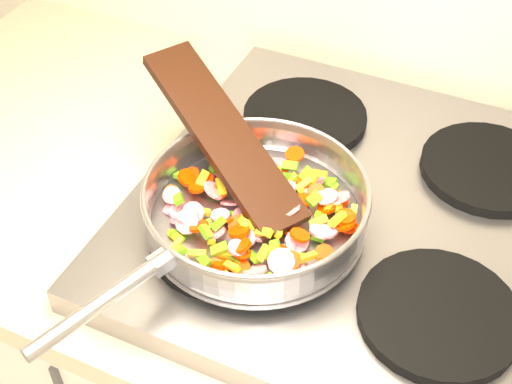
% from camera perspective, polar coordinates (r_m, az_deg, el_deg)
% --- Properties ---
extents(cooktop, '(0.60, 0.60, 0.04)m').
position_cam_1_polar(cooktop, '(0.99, 8.34, -1.93)').
color(cooktop, '#939399').
rests_on(cooktop, counter_top).
extents(grate_fl, '(0.19, 0.19, 0.02)m').
position_cam_1_polar(grate_fl, '(0.91, -2.64, -3.80)').
color(grate_fl, black).
rests_on(grate_fl, cooktop).
extents(grate_fr, '(0.19, 0.19, 0.02)m').
position_cam_1_polar(grate_fr, '(0.87, 14.39, -9.44)').
color(grate_fr, black).
rests_on(grate_fr, cooktop).
extents(grate_bl, '(0.19, 0.19, 0.02)m').
position_cam_1_polar(grate_bl, '(1.10, 3.93, 6.01)').
color(grate_bl, black).
rests_on(grate_bl, cooktop).
extents(grate_br, '(0.19, 0.19, 0.02)m').
position_cam_1_polar(grate_br, '(1.06, 18.06, 1.85)').
color(grate_br, black).
rests_on(grate_br, cooktop).
extents(saute_pan, '(0.33, 0.48, 0.06)m').
position_cam_1_polar(saute_pan, '(0.90, -0.11, -1.02)').
color(saute_pan, '#9E9EA5').
rests_on(saute_pan, grate_fl).
extents(vegetable_heap, '(0.27, 0.27, 0.05)m').
position_cam_1_polar(vegetable_heap, '(0.91, 0.15, -1.64)').
color(vegetable_heap, yellow).
rests_on(vegetable_heap, saute_pan).
extents(wooden_spatula, '(0.30, 0.22, 0.11)m').
position_cam_1_polar(wooden_spatula, '(0.94, -2.66, 4.57)').
color(wooden_spatula, black).
rests_on(wooden_spatula, saute_pan).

